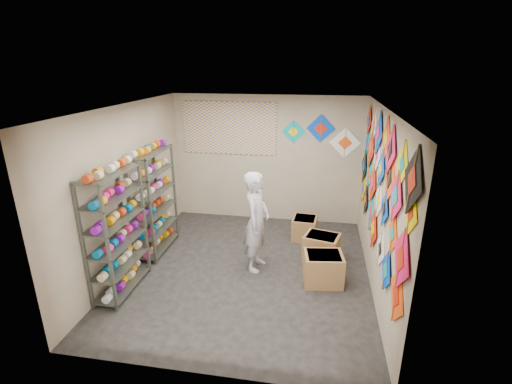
% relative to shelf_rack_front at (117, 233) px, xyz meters
% --- Properties ---
extents(ground, '(4.50, 4.50, 0.00)m').
position_rel_shelf_rack_front_xyz_m(ground, '(1.78, 0.85, -0.95)').
color(ground, black).
extents(room_walls, '(4.50, 4.50, 4.50)m').
position_rel_shelf_rack_front_xyz_m(room_walls, '(1.78, 0.85, 0.69)').
color(room_walls, tan).
rests_on(room_walls, ground).
extents(shelf_rack_front, '(0.40, 1.10, 1.90)m').
position_rel_shelf_rack_front_xyz_m(shelf_rack_front, '(0.00, 0.00, 0.00)').
color(shelf_rack_front, '#4C5147').
rests_on(shelf_rack_front, ground).
extents(shelf_rack_back, '(0.40, 1.10, 1.90)m').
position_rel_shelf_rack_front_xyz_m(shelf_rack_back, '(0.00, 1.30, 0.00)').
color(shelf_rack_back, '#4C5147').
rests_on(shelf_rack_back, ground).
extents(string_spools, '(0.12, 2.36, 0.12)m').
position_rel_shelf_rack_front_xyz_m(string_spools, '(-0.00, 0.65, 0.10)').
color(string_spools, '#FF2079').
rests_on(string_spools, ground).
extents(kite_wall_display, '(0.06, 4.34, 2.06)m').
position_rel_shelf_rack_front_xyz_m(kite_wall_display, '(3.76, 0.84, 0.70)').
color(kite_wall_display, '#FF500E').
rests_on(kite_wall_display, room_walls).
extents(back_wall_kites, '(1.61, 0.02, 0.89)m').
position_rel_shelf_rack_front_xyz_m(back_wall_kites, '(2.95, 3.09, 0.97)').
color(back_wall_kites, '#01A8AE').
rests_on(back_wall_kites, room_walls).
extents(poster, '(2.00, 0.01, 1.10)m').
position_rel_shelf_rack_front_xyz_m(poster, '(0.98, 3.08, 1.05)').
color(poster, '#7A4BA2').
rests_on(poster, room_walls).
extents(shopkeeper, '(0.73, 0.58, 1.70)m').
position_rel_shelf_rack_front_xyz_m(shopkeeper, '(1.92, 0.97, -0.10)').
color(shopkeeper, beige).
rests_on(shopkeeper, ground).
extents(carton_a, '(0.65, 0.57, 0.49)m').
position_rel_shelf_rack_front_xyz_m(carton_a, '(3.03, 0.69, -0.70)').
color(carton_a, olive).
rests_on(carton_a, ground).
extents(carton_b, '(0.68, 0.61, 0.48)m').
position_rel_shelf_rack_front_xyz_m(carton_b, '(3.00, 1.41, -0.71)').
color(carton_b, olive).
rests_on(carton_b, ground).
extents(carton_c, '(0.49, 0.54, 0.44)m').
position_rel_shelf_rack_front_xyz_m(carton_c, '(2.67, 2.21, -0.73)').
color(carton_c, olive).
rests_on(carton_c, ground).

